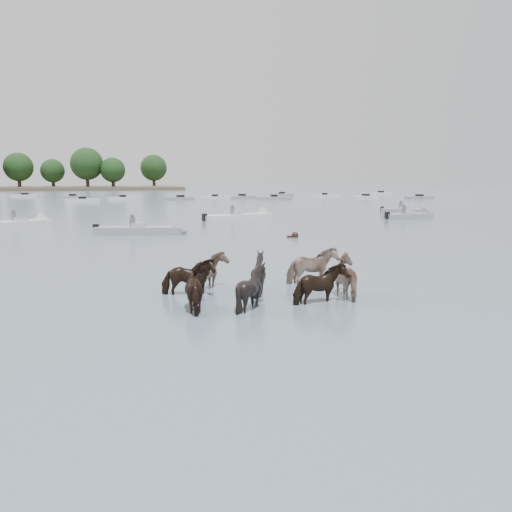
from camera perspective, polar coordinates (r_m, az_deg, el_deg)
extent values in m
plane|color=#4B5D6C|center=(14.94, -9.73, -5.28)|extent=(400.00, 400.00, 0.00)
imported|color=black|center=(15.87, -7.56, -2.70)|extent=(1.74, 0.93, 1.41)
imported|color=#7F6A56|center=(16.53, -4.94, -2.15)|extent=(1.33, 1.52, 1.43)
imported|color=black|center=(15.97, 0.29, -2.38)|extent=(1.79, 1.74, 1.50)
imported|color=#7B6253|center=(17.57, 6.28, -1.43)|extent=(1.87, 1.10, 1.49)
imported|color=black|center=(14.19, -6.10, -3.91)|extent=(1.74, 1.85, 1.47)
imported|color=black|center=(14.15, -0.49, -3.92)|extent=(1.51, 1.39, 1.46)
imported|color=black|center=(14.83, 7.15, -3.54)|extent=(1.80, 1.26, 1.39)
imported|color=gray|center=(15.90, 10.64, -2.58)|extent=(1.76, 1.87, 1.50)
sphere|color=black|center=(31.19, 4.37, 2.32)|extent=(0.44, 0.44, 0.44)
cube|color=black|center=(31.14, 3.93, 2.12)|extent=(0.50, 0.22, 0.18)
cube|color=silver|center=(41.53, -24.86, 3.24)|extent=(4.26, 3.65, 0.55)
cone|color=silver|center=(42.33, -22.30, 3.48)|extent=(1.65, 1.83, 1.60)
cube|color=#99ADB7|center=(41.51, -24.89, 3.72)|extent=(1.30, 1.38, 0.35)
cylinder|color=#595966|center=(41.58, -25.45, 3.97)|extent=(0.36, 0.36, 0.70)
sphere|color=#595966|center=(41.55, -25.49, 4.58)|extent=(0.24, 0.24, 0.24)
cube|color=gray|center=(33.81, -12.93, 2.75)|extent=(5.69, 2.57, 0.55)
cone|color=gray|center=(33.37, -8.30, 2.81)|extent=(1.17, 1.74, 1.60)
cube|color=#99ADB7|center=(33.78, -12.95, 3.34)|extent=(0.99, 1.25, 0.35)
cube|color=black|center=(34.45, -17.42, 2.93)|extent=(0.41, 0.41, 0.60)
cylinder|color=#595966|center=(33.77, -13.64, 3.66)|extent=(0.36, 0.36, 0.70)
sphere|color=#595966|center=(33.73, -13.67, 4.42)|extent=(0.24, 0.24, 0.24)
cube|color=silver|center=(44.27, -2.13, 4.33)|extent=(6.47, 3.80, 0.55)
cone|color=silver|center=(45.98, 1.25, 4.49)|extent=(1.42, 1.82, 1.60)
cube|color=#99ADB7|center=(44.24, -2.14, 4.78)|extent=(1.15, 1.33, 0.35)
cube|color=black|center=(42.71, -5.78, 4.33)|extent=(0.45, 0.45, 0.60)
cylinder|color=#595966|center=(44.16, -2.65, 5.03)|extent=(0.36, 0.36, 0.70)
sphere|color=#595966|center=(44.14, -2.66, 5.61)|extent=(0.24, 0.24, 0.24)
cube|color=gray|center=(47.31, 16.60, 4.25)|extent=(4.21, 1.90, 0.55)
cone|color=gray|center=(48.45, 18.65, 4.26)|extent=(1.02, 1.66, 1.60)
cube|color=#99ADB7|center=(47.28, 16.61, 4.68)|extent=(0.88, 1.18, 0.35)
cube|color=black|center=(46.22, 14.45, 4.43)|extent=(0.37, 0.37, 0.60)
cylinder|color=#595966|center=(47.08, 16.20, 4.92)|extent=(0.36, 0.36, 0.70)
sphere|color=#595966|center=(47.06, 16.22, 5.47)|extent=(0.24, 0.24, 0.24)
cube|color=gray|center=(54.56, 16.21, 4.82)|extent=(4.56, 3.77, 0.55)
cone|color=gray|center=(54.39, 18.53, 4.70)|extent=(1.63, 1.83, 1.60)
cube|color=#99ADB7|center=(54.54, 16.22, 5.18)|extent=(1.29, 1.38, 0.35)
cube|color=black|center=(54.81, 13.91, 5.08)|extent=(0.49, 0.49, 0.60)
cylinder|color=#595966|center=(54.34, 15.86, 5.40)|extent=(0.36, 0.36, 0.70)
sphere|color=#595966|center=(54.32, 15.88, 5.87)|extent=(0.24, 0.24, 0.24)
cube|color=silver|center=(104.21, -24.38, 6.09)|extent=(5.48, 2.91, 0.60)
cube|color=black|center=(104.20, -24.39, 6.30)|extent=(1.24, 1.24, 0.50)
cube|color=gray|center=(94.53, -19.78, 6.17)|extent=(4.80, 2.41, 0.60)
cube|color=black|center=(94.51, -19.80, 6.40)|extent=(1.18, 1.18, 0.50)
cube|color=silver|center=(80.64, -18.83, 5.86)|extent=(5.06, 2.57, 0.60)
cube|color=black|center=(80.62, -18.84, 6.13)|extent=(1.20, 1.20, 0.50)
cube|color=silver|center=(86.18, -14.68, 6.20)|extent=(4.93, 2.55, 0.60)
cube|color=black|center=(86.17, -14.69, 6.45)|extent=(1.20, 1.20, 0.50)
cube|color=gray|center=(84.10, -8.43, 6.33)|extent=(4.52, 3.07, 0.60)
cube|color=black|center=(84.08, -8.44, 6.59)|extent=(1.31, 1.31, 0.50)
cube|color=silver|center=(86.32, -4.59, 6.45)|extent=(5.53, 2.43, 0.60)
cube|color=black|center=(86.30, -4.60, 6.71)|extent=(1.16, 1.16, 0.50)
cube|color=gray|center=(88.97, -1.57, 6.55)|extent=(5.17, 3.26, 0.60)
cube|color=black|center=(88.95, -1.57, 6.79)|extent=(1.30, 1.30, 0.50)
cube|color=gray|center=(84.66, 2.04, 6.43)|extent=(6.02, 2.33, 0.60)
cube|color=black|center=(84.64, 2.05, 6.69)|extent=(1.13, 1.13, 0.50)
cube|color=gray|center=(102.31, 2.89, 6.82)|extent=(4.74, 1.98, 0.60)
cube|color=black|center=(102.30, 2.89, 7.03)|extent=(1.10, 1.10, 0.50)
cube|color=silver|center=(95.47, 7.68, 6.62)|extent=(5.45, 3.08, 0.60)
cube|color=black|center=(95.46, 7.68, 6.85)|extent=(1.27, 1.27, 0.50)
cube|color=silver|center=(90.88, 12.13, 6.40)|extent=(4.83, 2.23, 0.60)
cube|color=black|center=(90.87, 12.14, 6.64)|extent=(1.15, 1.15, 0.50)
cube|color=gray|center=(91.46, 17.77, 6.20)|extent=(5.52, 2.81, 0.60)
cube|color=black|center=(91.45, 17.78, 6.43)|extent=(1.22, 1.22, 0.50)
cube|color=silver|center=(112.61, 13.77, 6.76)|extent=(4.80, 1.88, 0.60)
cube|color=black|center=(112.60, 13.77, 6.95)|extent=(1.08, 1.08, 0.50)
cylinder|color=#382619|center=(166.76, -24.90, 7.33)|extent=(1.00, 1.00, 3.75)
sphere|color=black|center=(166.78, -25.00, 9.00)|extent=(8.32, 8.32, 8.32)
cylinder|color=#382619|center=(166.92, -21.68, 7.42)|extent=(1.00, 1.00, 3.16)
sphere|color=black|center=(166.92, -21.76, 8.83)|extent=(7.02, 7.02, 7.02)
cylinder|color=#382619|center=(160.78, -18.28, 7.76)|extent=(1.00, 1.00, 4.26)
sphere|color=black|center=(160.83, -18.38, 9.74)|extent=(9.47, 9.47, 9.47)
cylinder|color=#382619|center=(159.15, -15.65, 7.70)|extent=(1.00, 1.00, 3.29)
sphere|color=black|center=(159.15, -15.71, 9.24)|extent=(7.30, 7.30, 7.30)
cylinder|color=#382619|center=(170.57, -11.31, 7.98)|extent=(1.00, 1.00, 3.79)
sphere|color=black|center=(170.59, -11.36, 9.64)|extent=(8.42, 8.42, 8.42)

